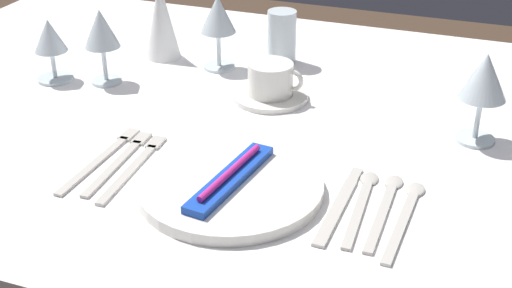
% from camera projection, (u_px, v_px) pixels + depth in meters
% --- Properties ---
extents(dining_table, '(1.80, 1.11, 0.74)m').
position_uv_depth(dining_table, '(285.00, 159.00, 1.30)').
color(dining_table, white).
rests_on(dining_table, ground).
extents(dinner_plate, '(0.28, 0.28, 0.02)m').
position_uv_depth(dinner_plate, '(228.00, 187.00, 1.04)').
color(dinner_plate, white).
rests_on(dinner_plate, dining_table).
extents(toothbrush_package, '(0.06, 0.21, 0.02)m').
position_uv_depth(toothbrush_package, '(227.00, 177.00, 1.04)').
color(toothbrush_package, blue).
rests_on(toothbrush_package, dinner_plate).
extents(fork_outer, '(0.03, 0.22, 0.00)m').
position_uv_depth(fork_outer, '(135.00, 165.00, 1.11)').
color(fork_outer, beige).
rests_on(fork_outer, dining_table).
extents(fork_inner, '(0.03, 0.21, 0.00)m').
position_uv_depth(fork_inner, '(121.00, 160.00, 1.13)').
color(fork_inner, beige).
rests_on(fork_inner, dining_table).
extents(fork_salad, '(0.02, 0.23, 0.00)m').
position_uv_depth(fork_salad, '(103.00, 157.00, 1.14)').
color(fork_salad, beige).
rests_on(fork_salad, dining_table).
extents(dinner_knife, '(0.02, 0.22, 0.00)m').
position_uv_depth(dinner_knife, '(338.00, 206.00, 1.01)').
color(dinner_knife, beige).
rests_on(dinner_knife, dining_table).
extents(spoon_soup, '(0.03, 0.21, 0.01)m').
position_uv_depth(spoon_soup, '(363.00, 198.00, 1.03)').
color(spoon_soup, beige).
rests_on(spoon_soup, dining_table).
extents(spoon_dessert, '(0.03, 0.21, 0.01)m').
position_uv_depth(spoon_dessert, '(386.00, 202.00, 1.02)').
color(spoon_dessert, beige).
rests_on(spoon_dessert, dining_table).
extents(spoon_tea, '(0.03, 0.21, 0.01)m').
position_uv_depth(spoon_tea, '(407.00, 211.00, 1.00)').
color(spoon_tea, beige).
rests_on(spoon_tea, dining_table).
extents(saucer_left, '(0.14, 0.14, 0.01)m').
position_uv_depth(saucer_left, '(270.00, 96.00, 1.34)').
color(saucer_left, white).
rests_on(saucer_left, dining_table).
extents(coffee_cup_left, '(0.11, 0.09, 0.06)m').
position_uv_depth(coffee_cup_left, '(271.00, 79.00, 1.32)').
color(coffee_cup_left, white).
rests_on(coffee_cup_left, saucer_left).
extents(wine_glass_centre, '(0.08, 0.08, 0.16)m').
position_uv_depth(wine_glass_centre, '(484.00, 80.00, 1.14)').
color(wine_glass_centre, silver).
rests_on(wine_glass_centre, dining_table).
extents(wine_glass_left, '(0.07, 0.07, 0.15)m').
position_uv_depth(wine_glass_left, '(218.00, 18.00, 1.43)').
color(wine_glass_left, silver).
rests_on(wine_glass_left, dining_table).
extents(wine_glass_right, '(0.07, 0.07, 0.13)m').
position_uv_depth(wine_glass_right, '(50.00, 40.00, 1.38)').
color(wine_glass_right, silver).
rests_on(wine_glass_right, dining_table).
extents(wine_glass_far, '(0.07, 0.07, 0.15)m').
position_uv_depth(wine_glass_far, '(101.00, 32.00, 1.36)').
color(wine_glass_far, silver).
rests_on(wine_glass_far, dining_table).
extents(drink_tumbler, '(0.06, 0.06, 0.11)m').
position_uv_depth(drink_tumbler, '(282.00, 40.00, 1.48)').
color(drink_tumbler, silver).
rests_on(drink_tumbler, dining_table).
extents(napkin_folded, '(0.08, 0.08, 0.17)m').
position_uv_depth(napkin_folded, '(161.00, 19.00, 1.49)').
color(napkin_folded, white).
rests_on(napkin_folded, dining_table).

